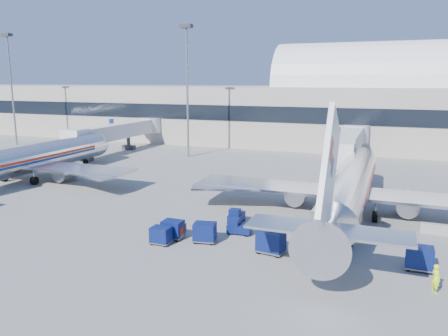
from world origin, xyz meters
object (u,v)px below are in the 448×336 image
at_px(cart_train_b, 173,229).
at_px(tug_right, 337,236).
at_px(tug_left, 236,216).
at_px(cart_open_red, 172,233).
at_px(mast_far_west, 10,73).
at_px(airliner_mid, 23,160).
at_px(barrier_near, 438,229).
at_px(ramp_worker, 436,279).
at_px(airliner_main, 349,188).
at_px(jetbridge_near, 350,142).
at_px(tug_lead, 238,227).
at_px(cart_train_a, 205,232).
at_px(cart_solo_near, 271,241).
at_px(cart_train_c, 161,235).
at_px(cart_solo_far, 419,258).
at_px(mast_west, 187,72).
at_px(jetbridge_mid, 121,131).

bearing_deg(cart_train_b, tug_right, 14.73).
height_order(tug_left, cart_open_red, tug_left).
xyz_separation_m(mast_far_west, tug_left, (60.27, -31.61, -14.11)).
bearing_deg(airliner_mid, tug_left, -10.73).
bearing_deg(barrier_near, cart_open_red, -156.92).
bearing_deg(cart_open_red, airliner_mid, 153.05).
xyz_separation_m(tug_right, ramp_worker, (6.92, -6.27, 0.24)).
bearing_deg(airliner_main, tug_left, -147.84).
relative_size(jetbridge_near, tug_left, 11.82).
xyz_separation_m(tug_lead, cart_train_a, (-1.98, -2.90, 0.27)).
distance_m(airliner_mid, cart_solo_near, 39.26).
distance_m(jetbridge_near, cart_train_b, 39.94).
xyz_separation_m(cart_train_b, cart_train_c, (-0.31, -1.52, -0.06)).
xyz_separation_m(jetbridge_near, cart_solo_near, (-2.29, -38.37, -2.93)).
height_order(tug_right, cart_solo_far, cart_solo_far).
relative_size(mast_west, ramp_worker, 11.66).
bearing_deg(cart_train_b, cart_train_c, -102.12).
xyz_separation_m(tug_left, cart_train_c, (-3.98, -7.37, 0.10)).
height_order(airliner_mid, jetbridge_mid, airliner_mid).
bearing_deg(cart_train_a, cart_train_c, -162.34).
xyz_separation_m(airliner_mid, mast_far_west, (-28.00, 25.49, 11.87)).
distance_m(cart_train_a, ramp_worker, 17.55).
bearing_deg(cart_open_red, cart_solo_far, -3.15).
distance_m(mast_far_west, tug_lead, 71.86).
bearing_deg(tug_right, mast_west, 175.75).
bearing_deg(tug_left, barrier_near, -80.44).
relative_size(tug_lead, tug_right, 0.83).
distance_m(airliner_main, tug_right, 8.62).
bearing_deg(ramp_worker, jetbridge_mid, 19.50).
distance_m(cart_train_b, ramp_worker, 20.40).
distance_m(airliner_mid, cart_solo_far, 49.36).
xyz_separation_m(jetbridge_mid, tug_lead, (35.89, -35.19, -3.30)).
xyz_separation_m(tug_left, cart_solo_near, (5.04, -5.95, 0.32)).
distance_m(tug_right, cart_solo_near, 5.93).
distance_m(jetbridge_mid, tug_lead, 50.37).
height_order(jetbridge_mid, cart_solo_far, jetbridge_mid).
bearing_deg(jetbridge_mid, tug_right, -38.01).
relative_size(mast_west, cart_open_red, 10.05).
relative_size(tug_left, cart_solo_far, 1.18).
height_order(airliner_mid, mast_far_west, mast_far_west).
xyz_separation_m(airliner_main, tug_left, (-9.73, -6.12, -2.25)).
bearing_deg(jetbridge_mid, tug_left, -43.08).
height_order(tug_lead, cart_train_b, cart_train_b).
xyz_separation_m(barrier_near, cart_solo_far, (-1.97, -8.71, 0.47)).
bearing_deg(ramp_worker, airliner_main, -6.82).
xyz_separation_m(mast_far_west, tug_lead, (61.49, -34.38, -14.17)).
height_order(airliner_main, tug_lead, airliner_main).
distance_m(tug_lead, ramp_worker, 16.38).
relative_size(cart_train_b, cart_solo_near, 0.78).
bearing_deg(jetbridge_mid, cart_train_a, -48.32).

